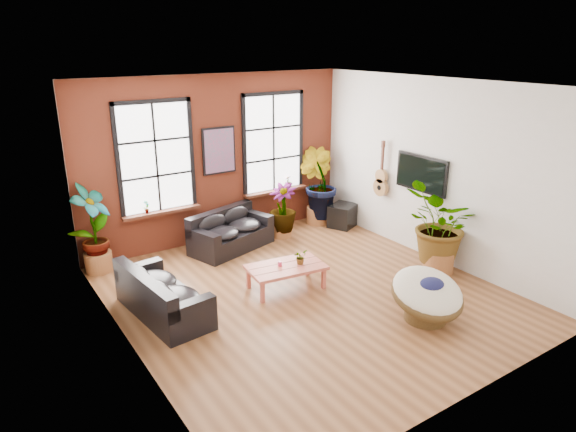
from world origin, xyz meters
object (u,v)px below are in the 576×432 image
Objects in this scene: coffee_table at (286,268)px; papasan_chair at (427,294)px; sofa_left at (160,295)px; sofa_back at (230,232)px.

coffee_table is 2.43m from papasan_chair.
coffee_table is (2.15, -0.32, 0.03)m from sofa_left.
papasan_chair is at bearing -131.81° from sofa_left.
papasan_chair is at bearing -52.81° from coffee_table.
sofa_left is 1.41× the size of coffee_table.
coffee_table is at bearing 129.36° from papasan_chair.
papasan_chair is (1.21, -2.10, 0.06)m from coffee_table.
sofa_back is 2.87m from sofa_left.
sofa_back is 4.44m from papasan_chair.
sofa_back is 1.35× the size of coffee_table.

